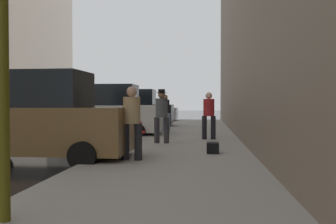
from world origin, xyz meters
The scene contains 11 objects.
sidewalk centered at (6.00, 0.00, 0.07)m, with size 4.00×40.00×0.15m, color gray.
parked_bronze_suv centered at (2.65, -0.85, 1.03)m, with size 4.63×2.12×2.25m.
parked_white_van centered at (2.65, 5.91, 1.03)m, with size 4.61×2.07×2.25m.
parked_black_suv centered at (2.65, 11.78, 1.03)m, with size 4.60×2.06×2.25m.
parked_silver_sedan centered at (2.65, 18.15, 0.85)m, with size 4.20×2.06×1.79m.
fire_hydrant centered at (4.45, 3.22, 0.50)m, with size 0.42×0.22×0.70m.
pedestrian_in_jeans centered at (4.92, 7.54, 1.10)m, with size 0.53×0.50×1.71m.
pedestrian_with_beanie centered at (5.33, 2.51, 1.14)m, with size 0.51×0.42×1.78m.
pedestrian_in_red_jacket centered at (6.90, 3.97, 1.10)m, with size 0.50×0.40×1.71m.
pedestrian_in_tan_coat centered at (5.05, -1.15, 1.10)m, with size 0.52×0.47×1.71m.
duffel_bag centered at (6.96, 0.21, 0.29)m, with size 0.32×0.44×0.28m.
Camera 1 is at (6.74, -9.73, 1.49)m, focal length 40.00 mm.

